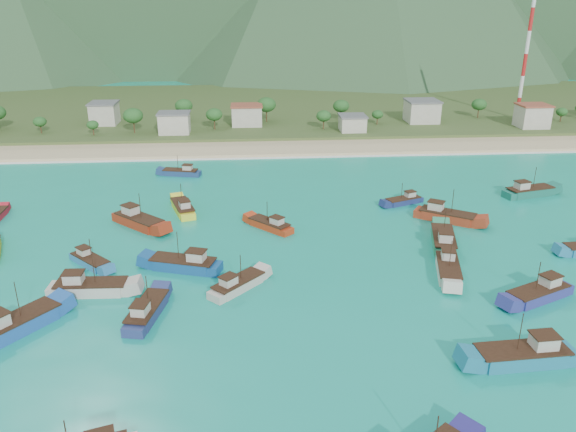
{
  "coord_description": "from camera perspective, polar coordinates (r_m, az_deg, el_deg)",
  "views": [
    {
      "loc": [
        -10.47,
        -79.02,
        41.26
      ],
      "look_at": [
        -3.28,
        18.0,
        3.0
      ],
      "focal_mm": 35.0,
      "sensor_mm": 36.0,
      "label": 1
    }
  ],
  "objects": [
    {
      "name": "boat_24",
      "position": [
        74.96,
        22.81,
        -12.99
      ],
      "size": [
        12.57,
        4.34,
        7.32
      ],
      "rotation": [
        0.0,
        0.0,
        1.63
      ],
      "color": "#197092",
      "rests_on": "ground"
    },
    {
      "name": "boat_12",
      "position": [
        98.01,
        -19.46,
        -4.39
      ],
      "size": [
        8.12,
        8.21,
        5.27
      ],
      "rotation": [
        0.0,
        0.0,
        3.92
      ],
      "color": "teal",
      "rests_on": "ground"
    },
    {
      "name": "vegetation",
      "position": [
        185.82,
        -3.7,
        10.24
      ],
      "size": [
        271.24,
        26.06,
        8.51
      ],
      "color": "#235623",
      "rests_on": "ground"
    },
    {
      "name": "beach",
      "position": [
        163.65,
        -0.44,
        6.86
      ],
      "size": [
        400.0,
        18.0,
        1.2
      ],
      "primitive_type": "cube",
      "color": "beige",
      "rests_on": "ground"
    },
    {
      "name": "boat_10",
      "position": [
        102.81,
        15.51,
        -2.47
      ],
      "size": [
        6.51,
        12.71,
        7.21
      ],
      "rotation": [
        0.0,
        0.0,
        6.03
      ],
      "color": "#25815B",
      "rests_on": "ground"
    },
    {
      "name": "boat_27",
      "position": [
        88.82,
        -19.48,
        -6.94
      ],
      "size": [
        11.72,
        3.77,
        6.87
      ],
      "rotation": [
        0.0,
        0.0,
        4.68
      ],
      "color": "beige",
      "rests_on": "ground"
    },
    {
      "name": "boat_6",
      "position": [
        121.82,
        11.67,
        1.48
      ],
      "size": [
        8.94,
        5.61,
        5.09
      ],
      "rotation": [
        0.0,
        0.0,
        1.96
      ],
      "color": "navy",
      "rests_on": "ground"
    },
    {
      "name": "boat_23",
      "position": [
        116.58,
        -10.62,
        0.75
      ],
      "size": [
        6.14,
        11.02,
        6.24
      ],
      "rotation": [
        0.0,
        0.0,
        0.3
      ],
      "color": "yellow",
      "rests_on": "ground"
    },
    {
      "name": "boat_26",
      "position": [
        114.41,
        15.77,
        -0.04
      ],
      "size": [
        11.87,
        9.56,
        7.05
      ],
      "rotation": [
        0.0,
        0.0,
        4.12
      ],
      "color": "maroon",
      "rests_on": "ground"
    },
    {
      "name": "boat_13",
      "position": [
        90.16,
        24.13,
        -7.24
      ],
      "size": [
        11.52,
        7.53,
        6.59
      ],
      "rotation": [
        0.0,
        0.0,
        1.99
      ],
      "color": "navy",
      "rests_on": "ground"
    },
    {
      "name": "boat_0",
      "position": [
        134.85,
        23.28,
        2.25
      ],
      "size": [
        12.31,
        6.29,
        6.98
      ],
      "rotation": [
        0.0,
        0.0,
        4.96
      ],
      "color": "#166556",
      "rests_on": "ground"
    },
    {
      "name": "boat_25",
      "position": [
        106.41,
        -1.82,
        -0.99
      ],
      "size": [
        8.72,
        8.9,
        5.69
      ],
      "rotation": [
        0.0,
        0.0,
        0.77
      ],
      "color": "#AD3314",
      "rests_on": "ground"
    },
    {
      "name": "land",
      "position": [
        223.12,
        -1.5,
        10.8
      ],
      "size": [
        400.0,
        110.0,
        2.4
      ],
      "primitive_type": "cube",
      "color": "#385123",
      "rests_on": "ground"
    },
    {
      "name": "radio_tower",
      "position": [
        209.83,
        23.04,
        14.94
      ],
      "size": [
        1.2,
        1.2,
        43.42
      ],
      "color": "red",
      "rests_on": "ground"
    },
    {
      "name": "boat_4",
      "position": [
        80.6,
        -14.14,
        -9.44
      ],
      "size": [
        5.2,
        11.0,
        6.26
      ],
      "rotation": [
        0.0,
        0.0,
        6.08
      ],
      "color": "navy",
      "rests_on": "ground"
    },
    {
      "name": "ground",
      "position": [
        89.76,
        2.95,
        -5.93
      ],
      "size": [
        600.0,
        600.0,
        0.0
      ],
      "primitive_type": "plane",
      "color": "#0D947F",
      "rests_on": "ground"
    },
    {
      "name": "surf_line",
      "position": [
        154.5,
        -0.2,
        5.98
      ],
      "size": [
        400.0,
        2.5,
        0.08
      ],
      "primitive_type": "cube",
      "color": "white",
      "rests_on": "ground"
    },
    {
      "name": "boat_3",
      "position": [
        92.98,
        15.95,
        -5.23
      ],
      "size": [
        5.86,
        11.49,
        6.52
      ],
      "rotation": [
        0.0,
        0.0,
        2.89
      ],
      "color": "beige",
      "rests_on": "ground"
    },
    {
      "name": "boat_15",
      "position": [
        111.31,
        -14.93,
        -0.54
      ],
      "size": [
        11.43,
        11.02,
        7.25
      ],
      "rotation": [
        0.0,
        0.0,
        3.96
      ],
      "color": "maroon",
      "rests_on": "ground"
    },
    {
      "name": "boat_1",
      "position": [
        82.93,
        -25.97,
        -10.02
      ],
      "size": [
        10.66,
        12.21,
        7.43
      ],
      "rotation": [
        0.0,
        0.0,
        5.62
      ],
      "color": "#1D52A7",
      "rests_on": "ground"
    },
    {
      "name": "boat_19",
      "position": [
        85.32,
        -5.14,
        -7.03
      ],
      "size": [
        8.96,
        9.18,
        5.85
      ],
      "rotation": [
        0.0,
        0.0,
        5.52
      ],
      "color": "#B9B2A7",
      "rests_on": "ground"
    },
    {
      "name": "boat_28",
      "position": [
        140.97,
        -10.79,
        4.32
      ],
      "size": [
        9.75,
        4.78,
        5.54
      ],
      "rotation": [
        0.0,
        0.0,
        1.35
      ],
      "color": "navy",
      "rests_on": "ground"
    },
    {
      "name": "boat_21",
      "position": [
        92.24,
        -10.47,
        -4.89
      ],
      "size": [
        12.24,
        6.83,
        6.93
      ],
      "rotation": [
        0.0,
        0.0,
        1.27
      ],
      "color": "navy",
      "rests_on": "ground"
    },
    {
      "name": "village",
      "position": [
        185.67,
        3.26,
        10.09
      ],
      "size": [
        217.89,
        24.49,
        6.94
      ],
      "color": "beige",
      "rests_on": "ground"
    }
  ]
}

